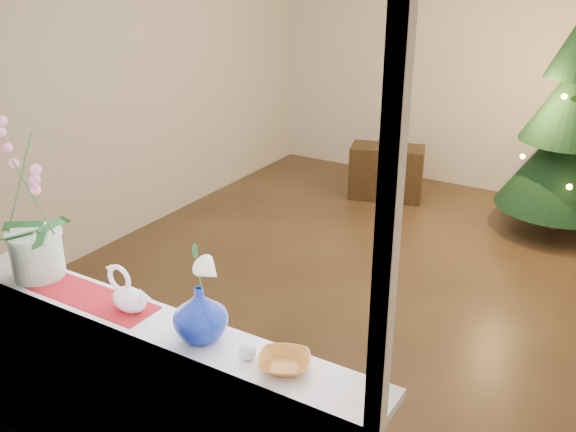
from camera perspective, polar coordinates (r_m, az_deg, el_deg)
name	(u,v)px	position (r m, az deg, el deg)	size (l,w,h in m)	color
ground	(372,281)	(5.02, 7.49, -5.79)	(5.00, 5.00, 0.00)	#352416
wall_back	(483,59)	(6.87, 16.96, 13.18)	(4.50, 0.10, 2.70)	beige
wall_front	(119,240)	(2.55, -14.76, -2.05)	(4.50, 0.10, 2.70)	beige
wall_left	(140,78)	(5.78, -12.99, 11.90)	(0.10, 5.00, 2.70)	beige
window_apron	(147,422)	(3.05, -12.44, -17.46)	(2.20, 0.08, 0.88)	white
windowsill	(152,324)	(2.84, -11.98, -9.38)	(2.20, 0.26, 0.04)	white
window_frame	(116,150)	(2.44, -15.08, 5.67)	(2.22, 0.06, 1.60)	white
runner	(89,296)	(3.07, -17.28, -6.82)	(0.70, 0.20, 0.01)	maroon
orchid_pot	(28,202)	(3.18, -22.11, 1.14)	(0.26, 0.26, 0.77)	silver
swan	(128,291)	(2.87, -14.00, -6.46)	(0.23, 0.11, 0.20)	white
blue_vase	(200,310)	(2.60, -7.84, -8.25)	(0.25, 0.25, 0.27)	navy
lily	(197,257)	(2.49, -8.12, -3.64)	(0.15, 0.08, 0.20)	white
paperweight	(248,351)	(2.52, -3.61, -11.93)	(0.07, 0.07, 0.07)	silver
amber_dish	(284,364)	(2.47, -0.32, -13.00)	(0.17, 0.17, 0.04)	#AA6723
xmas_tree	(570,123)	(6.06, 23.80, 7.58)	(1.09, 1.09, 1.99)	black
side_table	(386,172)	(6.61, 8.73, 3.86)	(0.72, 0.36, 0.54)	black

